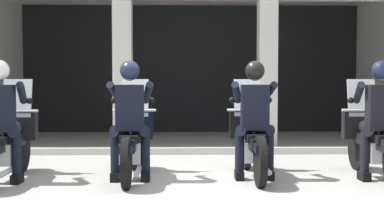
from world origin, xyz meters
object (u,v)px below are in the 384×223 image
motorcycle_far_left (8,142)px  motorcycle_center_left (132,141)px  police_officer_far_left (0,111)px  police_officer_center_right (254,110)px  motorcycle_center_right (252,140)px  motorcycle_far_right (372,141)px  police_officer_far_right (380,110)px  police_officer_center_left (130,110)px

motorcycle_far_left → motorcycle_center_left: 1.65m
police_officer_far_left → police_officer_center_right: 3.30m
motorcycle_far_left → motorcycle_center_left: (1.65, 0.13, 0.00)m
motorcycle_center_right → motorcycle_far_right: bearing=-9.2°
motorcycle_far_right → motorcycle_center_left: bearing=175.3°
motorcycle_center_right → motorcycle_center_left: bearing=176.7°
motorcycle_far_left → police_officer_center_right: 3.32m
motorcycle_far_left → police_officer_far_right: size_ratio=1.29×
motorcycle_center_left → motorcycle_center_right: size_ratio=1.00×
motorcycle_center_left → police_officer_far_right: (3.29, -0.33, 0.44)m
police_officer_center_right → motorcycle_far_right: bearing=0.6°
motorcycle_center_left → motorcycle_center_right: bearing=-11.3°
motorcycle_far_right → police_officer_far_right: bearing=-94.2°
police_officer_center_left → motorcycle_center_right: size_ratio=0.78×
police_officer_center_left → motorcycle_far_right: police_officer_center_left is taller
police_officer_center_left → police_officer_center_right: 1.65m
motorcycle_far_left → police_officer_center_left: police_officer_center_left is taller
motorcycle_center_left → motorcycle_center_right: same height
motorcycle_center_left → motorcycle_far_right: same height
police_officer_center_right → police_officer_far_right: same height
motorcycle_far_left → motorcycle_far_right: (4.94, 0.08, 0.00)m
motorcycle_far_left → police_officer_far_left: size_ratio=1.29×
police_officer_center_right → police_officer_far_left: bearing=177.8°
motorcycle_center_right → police_officer_center_right: (-0.00, -0.28, 0.44)m
police_officer_far_left → police_officer_center_right: (3.29, 0.19, 0.00)m
motorcycle_center_left → motorcycle_far_right: size_ratio=1.00×
motorcycle_center_left → police_officer_center_right: bearing=-21.2°
police_officer_far_left → police_officer_far_right: (4.94, 0.08, 0.00)m
police_officer_far_left → motorcycle_far_right: police_officer_far_left is taller
motorcycle_far_left → motorcycle_far_right: size_ratio=1.00×
police_officer_center_right → police_officer_far_right: (1.65, -0.11, 0.00)m
police_officer_center_left → motorcycle_center_right: bearing=-1.6°
motorcycle_center_left → police_officer_far_right: size_ratio=1.29×
police_officer_center_left → police_officer_far_right: same height
police_officer_far_right → police_officer_far_left: bearing=177.0°
motorcycle_center_left → police_officer_center_right: (1.65, -0.22, 0.44)m
motorcycle_center_left → police_officer_center_left: 0.52m
police_officer_center_right → police_officer_far_right: size_ratio=1.00×
police_officer_far_left → motorcycle_far_right: 4.97m
police_officer_center_left → police_officer_center_right: (1.65, 0.06, 0.00)m
police_officer_center_right → motorcycle_center_left: bearing=166.9°
motorcycle_far_left → police_officer_center_right: police_officer_center_right is taller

